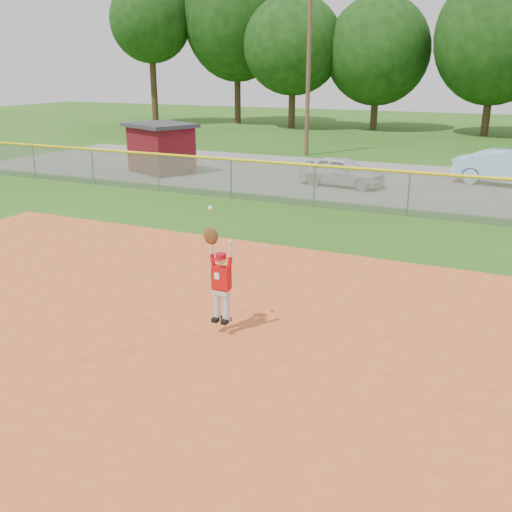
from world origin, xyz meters
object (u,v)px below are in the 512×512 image
(ballplayer, at_px, (220,276))
(utility_shed, at_px, (161,148))
(car_white_a, at_px, (342,171))
(car_blue, at_px, (508,168))

(ballplayer, bearing_deg, utility_shed, 127.26)
(car_white_a, height_order, utility_shed, utility_shed)
(car_blue, distance_m, utility_shed, 15.48)
(car_blue, height_order, ballplayer, ballplayer)
(utility_shed, height_order, ballplayer, ballplayer)
(car_blue, bearing_deg, car_white_a, 125.77)
(utility_shed, relative_size, ballplayer, 1.74)
(car_white_a, distance_m, ballplayer, 14.78)
(utility_shed, distance_m, ballplayer, 17.86)
(car_white_a, bearing_deg, car_blue, -57.95)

